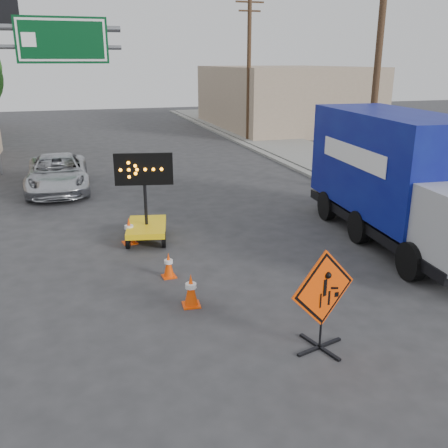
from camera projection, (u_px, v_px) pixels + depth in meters
name	position (u px, v px, depth m)	size (l,w,h in m)	color
ground	(283.00, 363.00, 8.71)	(100.00, 100.00, 0.00)	#2D2D30
curb_right	(295.00, 168.00, 24.33)	(0.40, 60.00, 0.12)	gray
sidewalk_right	(337.00, 165.00, 24.97)	(4.00, 60.00, 0.15)	gray
building_right_far	(282.00, 97.00, 38.87)	(10.00, 14.00, 4.60)	tan
highway_gantry	(33.00, 60.00, 22.17)	(6.18, 0.38, 6.90)	slate
utility_pole_near	(377.00, 70.00, 18.57)	(1.80, 0.26, 9.00)	#48301F
utility_pole_far	(249.00, 66.00, 31.27)	(1.80, 0.26, 9.00)	#48301F
construction_sign	(323.00, 298.00, 8.85)	(1.41, 1.01, 1.94)	black
arrow_board	(146.00, 221.00, 14.50)	(1.62, 2.00, 2.59)	yellow
pickup_truck	(58.00, 173.00, 20.06)	(2.37, 5.13, 1.43)	silver
box_truck	(398.00, 185.00, 14.18)	(2.94, 7.84, 3.64)	black
cone_a	(191.00, 290.00, 10.65)	(0.40, 0.40, 0.74)	#FF4605
cone_b	(169.00, 265.00, 12.09)	(0.34, 0.34, 0.64)	#FF4605
cone_c	(129.00, 231.00, 14.31)	(0.45, 0.45, 0.77)	#FF4605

